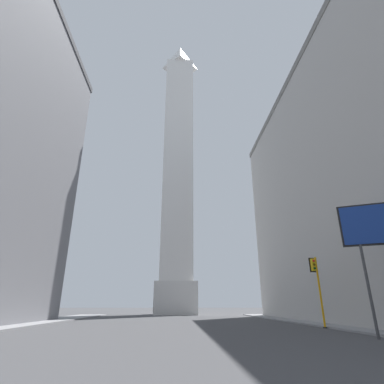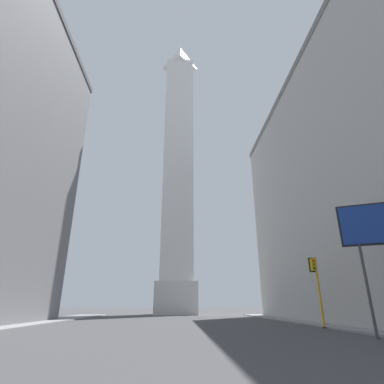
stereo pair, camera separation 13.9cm
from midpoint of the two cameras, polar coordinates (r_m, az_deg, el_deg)
name	(u,v)px [view 1 (the left image)]	position (r m, az deg, el deg)	size (l,w,h in m)	color
sidewalk_right	(383,331)	(28.69, 32.54, -21.42)	(5.00, 77.50, 0.15)	gray
obelisk	(178,164)	(72.63, -2.69, 5.29)	(8.61, 8.61, 70.39)	silver
traffic_light_mid_right	(317,280)	(30.83, 22.58, -15.26)	(0.80, 0.52, 6.12)	orange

